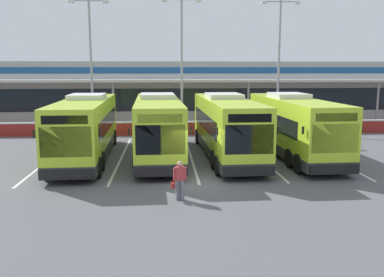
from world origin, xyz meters
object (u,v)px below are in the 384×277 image
coach_bus_leftmost (86,129)px  lamp_post_centre (182,57)px  coach_bus_right_centre (293,127)px  lamp_post_west (91,57)px  pedestrian_with_handbag (179,180)px  lamp_post_east (279,57)px  coach_bus_left_centre (158,128)px  coach_bus_centre (226,127)px

coach_bus_leftmost → lamp_post_centre: lamp_post_centre is taller
coach_bus_right_centre → lamp_post_west: bearing=140.8°
pedestrian_with_handbag → lamp_post_west: bearing=108.6°
coach_bus_leftmost → lamp_post_east: (14.47, 10.97, 4.50)m
coach_bus_leftmost → pedestrian_with_handbag: coach_bus_leftmost is taller
pedestrian_with_handbag → lamp_post_centre: size_ratio=0.15×
coach_bus_left_centre → pedestrian_with_handbag: bearing=-83.6°
coach_bus_centre → lamp_post_centre: lamp_post_centre is taller
coach_bus_left_centre → lamp_post_east: size_ratio=1.11×
coach_bus_left_centre → coach_bus_right_centre: (8.25, -0.12, 0.00)m
coach_bus_left_centre → lamp_post_centre: bearing=79.5°
lamp_post_west → coach_bus_left_centre: bearing=-63.0°
coach_bus_leftmost → lamp_post_centre: bearing=59.6°
coach_bus_left_centre → lamp_post_centre: lamp_post_centre is taller
lamp_post_west → lamp_post_centre: (7.62, -1.11, 0.00)m
coach_bus_leftmost → coach_bus_centre: 8.38m
coach_bus_right_centre → lamp_post_east: bearing=79.7°
lamp_post_west → lamp_post_centre: bearing=-8.3°
lamp_post_west → coach_bus_right_centre: bearing=-39.2°
coach_bus_left_centre → lamp_post_west: (-5.74, 11.28, 4.50)m
coach_bus_centre → pedestrian_with_handbag: (-3.16, -8.50, -0.93)m
coach_bus_centre → lamp_post_east: 13.24m
coach_bus_centre → lamp_post_west: lamp_post_west is taller
pedestrian_with_handbag → lamp_post_west: (-6.71, 19.95, 5.43)m
pedestrian_with_handbag → lamp_post_east: bearing=64.5°
coach_bus_left_centre → lamp_post_centre: 11.28m
lamp_post_east → coach_bus_right_centre: bearing=-100.3°
coach_bus_right_centre → coach_bus_left_centre: bearing=179.2°
coach_bus_right_centre → pedestrian_with_handbag: size_ratio=7.55×
lamp_post_west → coach_bus_centre: bearing=-49.2°
lamp_post_east → pedestrian_with_handbag: bearing=-115.5°
pedestrian_with_handbag → coach_bus_left_centre: bearing=96.4°
pedestrian_with_handbag → lamp_post_east: size_ratio=0.15×
lamp_post_west → lamp_post_centre: size_ratio=1.00×
lamp_post_centre → lamp_post_east: bearing=3.6°
coach_bus_centre → lamp_post_east: lamp_post_east is taller
coach_bus_leftmost → coach_bus_centre: same height
coach_bus_centre → lamp_post_west: bearing=130.8°
coach_bus_left_centre → coach_bus_right_centre: bearing=-0.8°
coach_bus_left_centre → coach_bus_right_centre: 8.26m
coach_bus_centre → coach_bus_right_centre: size_ratio=1.00×
coach_bus_left_centre → lamp_post_centre: size_ratio=1.11×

